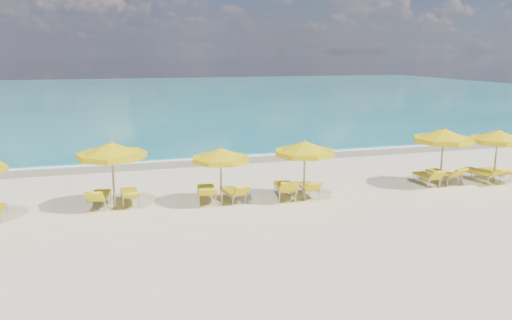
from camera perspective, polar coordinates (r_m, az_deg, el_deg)
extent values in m
plane|color=beige|center=(18.14, 1.32, -4.67)|extent=(120.00, 120.00, 0.00)
cube|color=#15767A|center=(64.98, -11.57, 7.32)|extent=(120.00, 80.00, 0.30)
cube|color=tan|center=(25.08, -3.75, 0.06)|extent=(120.00, 2.60, 0.01)
cube|color=white|center=(25.84, -4.13, 0.42)|extent=(120.00, 1.20, 0.03)
cube|color=white|center=(33.98, -17.27, 2.74)|extent=(14.00, 0.36, 0.05)
cube|color=white|center=(42.98, 1.91, 5.17)|extent=(18.00, 0.30, 0.05)
cylinder|color=tan|center=(17.63, -16.01, -1.82)|extent=(0.07, 0.07, 2.28)
cone|color=yellow|center=(17.43, -16.19, 1.23)|extent=(2.59, 2.59, 0.46)
cylinder|color=yellow|center=(17.47, -16.15, 0.52)|extent=(2.61, 2.61, 0.18)
sphere|color=tan|center=(17.39, -16.24, 1.99)|extent=(0.10, 0.10, 0.10)
cylinder|color=tan|center=(17.49, -4.03, -1.96)|extent=(0.06, 0.06, 1.99)
cone|color=yellow|center=(17.30, -4.07, 0.73)|extent=(2.39, 2.39, 0.40)
cylinder|color=yellow|center=(17.34, -4.06, 0.10)|extent=(2.41, 2.41, 0.16)
sphere|color=tan|center=(17.26, -4.08, 1.40)|extent=(0.09, 0.09, 0.09)
cylinder|color=tan|center=(18.01, 5.54, -1.32)|extent=(0.07, 0.07, 2.15)
cone|color=yellow|center=(17.82, 5.60, 1.51)|extent=(2.24, 2.24, 0.43)
cylinder|color=yellow|center=(17.86, 5.59, 0.84)|extent=(2.26, 2.26, 0.17)
sphere|color=tan|center=(17.78, 5.61, 2.20)|extent=(0.10, 0.10, 0.10)
cylinder|color=tan|center=(21.14, 20.46, 0.20)|extent=(0.07, 0.07, 2.30)
cone|color=yellow|center=(20.97, 20.66, 2.78)|extent=(2.69, 2.69, 0.46)
cylinder|color=yellow|center=(21.00, 20.61, 2.18)|extent=(2.71, 2.71, 0.18)
sphere|color=tan|center=(20.94, 20.71, 3.42)|extent=(0.10, 0.10, 0.10)
cylinder|color=tan|center=(22.67, 25.72, 0.33)|extent=(0.07, 0.07, 2.16)
cone|color=yellow|center=(22.52, 25.94, 2.59)|extent=(2.83, 2.83, 0.43)
cylinder|color=yellow|center=(22.55, 25.89, 2.06)|extent=(2.85, 2.85, 0.17)
sphere|color=tan|center=(22.49, 25.99, 3.14)|extent=(0.10, 0.10, 0.10)
cube|color=yellow|center=(18.31, -17.43, -3.85)|extent=(0.78, 1.39, 0.08)
cube|color=yellow|center=(17.41, -17.96, -4.01)|extent=(0.66, 0.60, 0.46)
cube|color=yellow|center=(18.41, -14.26, -3.63)|extent=(0.61, 1.28, 0.08)
cube|color=yellow|center=(17.51, -14.07, -3.93)|extent=(0.58, 0.58, 0.35)
cube|color=yellow|center=(18.19, -5.72, -3.39)|extent=(0.79, 1.44, 0.08)
cube|color=yellow|center=(17.22, -5.57, -3.65)|extent=(0.68, 0.66, 0.43)
cube|color=yellow|center=(18.12, -2.71, -3.56)|extent=(0.74, 1.28, 0.07)
cube|color=yellow|center=(17.37, -1.67, -3.56)|extent=(0.61, 0.54, 0.45)
cube|color=yellow|center=(18.52, 3.29, -3.02)|extent=(0.88, 1.51, 0.09)
cube|color=yellow|center=(17.56, 3.78, -3.10)|extent=(0.72, 0.65, 0.52)
cube|color=yellow|center=(18.85, 5.90, -2.99)|extent=(0.67, 1.25, 0.07)
cube|color=yellow|center=(18.05, 6.60, -3.07)|extent=(0.58, 0.53, 0.43)
cube|color=yellow|center=(21.45, 18.84, -1.70)|extent=(0.64, 1.26, 0.08)
cube|color=yellow|center=(20.73, 20.00, -1.67)|extent=(0.58, 0.50, 0.46)
cube|color=yellow|center=(22.06, 20.45, -1.38)|extent=(0.73, 1.37, 0.08)
cube|color=yellow|center=(21.39, 22.11, -1.36)|extent=(0.64, 0.59, 0.46)
cube|color=yellow|center=(22.74, 24.12, -1.23)|extent=(0.87, 1.49, 0.09)
cube|color=yellow|center=(22.12, 26.10, -1.28)|extent=(0.73, 0.71, 0.43)
cube|color=yellow|center=(23.37, 25.61, -1.16)|extent=(0.60, 1.23, 0.07)
cube|color=yellow|center=(22.76, 27.14, -1.33)|extent=(0.57, 0.58, 0.30)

